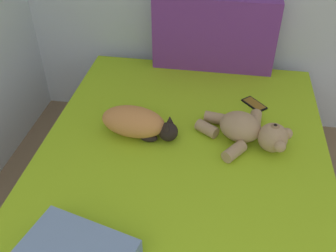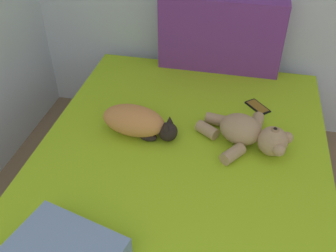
{
  "view_description": "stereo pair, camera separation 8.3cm",
  "coord_description": "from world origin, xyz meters",
  "px_view_note": "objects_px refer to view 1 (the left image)",
  "views": [
    {
      "loc": [
        1.37,
        1.43,
        1.79
      ],
      "look_at": [
        1.13,
        2.96,
        0.57
      ],
      "focal_mm": 40.67,
      "sensor_mm": 36.0,
      "label": 1
    },
    {
      "loc": [
        1.45,
        1.45,
        1.79
      ],
      "look_at": [
        1.13,
        2.96,
        0.57
      ],
      "focal_mm": 40.67,
      "sensor_mm": 36.0,
      "label": 2
    }
  ],
  "objects_px": {
    "cat": "(137,123)",
    "cell_phone": "(254,104)",
    "teddy_bear": "(249,131)",
    "patterned_cushion": "(214,35)",
    "bed": "(180,198)"
  },
  "relations": [
    {
      "from": "cat",
      "to": "teddy_bear",
      "type": "bearing_deg",
      "value": 3.02
    },
    {
      "from": "bed",
      "to": "patterned_cushion",
      "type": "xyz_separation_m",
      "value": [
        0.08,
        0.95,
        0.5
      ]
    },
    {
      "from": "cat",
      "to": "cell_phone",
      "type": "xyz_separation_m",
      "value": [
        0.62,
        0.36,
        -0.07
      ]
    },
    {
      "from": "cell_phone",
      "to": "cat",
      "type": "bearing_deg",
      "value": -149.4
    },
    {
      "from": "bed",
      "to": "teddy_bear",
      "type": "height_order",
      "value": "teddy_bear"
    },
    {
      "from": "cat",
      "to": "patterned_cushion",
      "type": "bearing_deg",
      "value": 66.1
    },
    {
      "from": "patterned_cushion",
      "to": "cat",
      "type": "bearing_deg",
      "value": -113.9
    },
    {
      "from": "bed",
      "to": "cat",
      "type": "xyz_separation_m",
      "value": [
        -0.26,
        0.19,
        0.33
      ]
    },
    {
      "from": "cat",
      "to": "teddy_bear",
      "type": "relative_size",
      "value": 0.85
    },
    {
      "from": "patterned_cushion",
      "to": "cat",
      "type": "relative_size",
      "value": 1.86
    },
    {
      "from": "cat",
      "to": "teddy_bear",
      "type": "xyz_separation_m",
      "value": [
        0.58,
        0.03,
        -0.0
      ]
    },
    {
      "from": "bed",
      "to": "patterned_cushion",
      "type": "distance_m",
      "value": 1.07
    },
    {
      "from": "cat",
      "to": "cell_phone",
      "type": "bearing_deg",
      "value": 30.6
    },
    {
      "from": "cell_phone",
      "to": "teddy_bear",
      "type": "bearing_deg",
      "value": -96.8
    },
    {
      "from": "bed",
      "to": "teddy_bear",
      "type": "bearing_deg",
      "value": 34.33
    }
  ]
}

